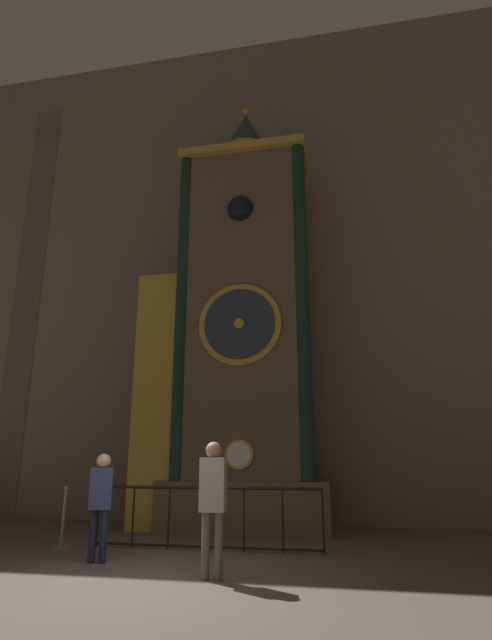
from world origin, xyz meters
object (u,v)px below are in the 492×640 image
(clock_tower, at_px, (234,330))
(visitor_near, at_px, (101,496))
(visitor_far, at_px, (213,494))
(stanchion_post, at_px, (62,527))

(clock_tower, relative_size, visitor_near, 6.80)
(visitor_near, height_order, visitor_far, visitor_far)
(clock_tower, xyz_separation_m, visitor_far, (0.75, -4.53, -3.48))
(clock_tower, bearing_deg, visitor_far, -80.60)
(clock_tower, relative_size, visitor_far, 6.23)
(clock_tower, xyz_separation_m, visitor_near, (-1.25, -3.79, -3.57))
(clock_tower, height_order, visitor_near, clock_tower)
(stanchion_post, bearing_deg, clock_tower, 46.80)
(visitor_far, bearing_deg, stanchion_post, 147.31)
(clock_tower, distance_m, stanchion_post, 5.57)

